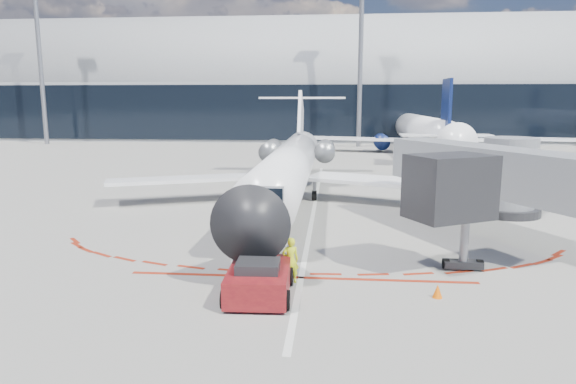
# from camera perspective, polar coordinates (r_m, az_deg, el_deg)

# --- Properties ---
(ground) EXTENTS (260.00, 260.00, 0.00)m
(ground) POSITION_cam_1_polar(r_m,az_deg,el_deg) (32.01, 2.77, -2.56)
(ground) COLOR slate
(ground) RESTS_ON ground
(apron_centerline) EXTENTS (0.25, 40.00, 0.01)m
(apron_centerline) POSITION_cam_1_polar(r_m,az_deg,el_deg) (33.96, 2.91, -1.81)
(apron_centerline) COLOR silver
(apron_centerline) RESTS_ON ground
(apron_stop_bar) EXTENTS (14.00, 0.25, 0.01)m
(apron_stop_bar) POSITION_cam_1_polar(r_m,az_deg,el_deg) (20.96, 1.46, -9.49)
(apron_stop_bar) COLOR maroon
(apron_stop_bar) RESTS_ON ground
(terminal_building) EXTENTS (150.00, 24.15, 24.00)m
(terminal_building) POSITION_cam_1_polar(r_m,az_deg,el_deg) (96.19, 4.44, 11.04)
(terminal_building) COLOR #96999C
(terminal_building) RESTS_ON ground
(jet_bridge) EXTENTS (10.03, 15.20, 4.90)m
(jet_bridge) POSITION_cam_1_polar(r_m,az_deg,el_deg) (29.74, 21.79, 1.63)
(jet_bridge) COLOR gray
(jet_bridge) RESTS_ON ground
(light_mast_west) EXTENTS (0.70, 0.70, 25.00)m
(light_mast_west) POSITION_cam_1_polar(r_m,az_deg,el_deg) (91.86, -25.80, 12.61)
(light_mast_west) COLOR gray
(light_mast_west) RESTS_ON ground
(light_mast_centre) EXTENTS (0.70, 0.70, 25.00)m
(light_mast_centre) POSITION_cam_1_polar(r_m,az_deg,el_deg) (79.47, 8.04, 14.03)
(light_mast_centre) COLOR gray
(light_mast_centre) RESTS_ON ground
(regional_jet) EXTENTS (25.56, 31.52, 7.89)m
(regional_jet) POSITION_cam_1_polar(r_m,az_deg,el_deg) (34.86, 0.16, 2.90)
(regional_jet) COLOR white
(regional_jet) RESTS_ON ground
(pushback_tug) EXTENTS (2.46, 5.55, 1.43)m
(pushback_tug) POSITION_cam_1_polar(r_m,az_deg,el_deg) (18.91, -3.24, -9.70)
(pushback_tug) COLOR #540C12
(pushback_tug) RESTS_ON ground
(ramp_worker) EXTENTS (0.77, 0.61, 1.83)m
(ramp_worker) POSITION_cam_1_polar(r_m,az_deg,el_deg) (20.12, 0.26, -7.59)
(ramp_worker) COLOR #E8FB1A
(ramp_worker) RESTS_ON ground
(uld_container) EXTENTS (2.63, 2.39, 2.09)m
(uld_container) POSITION_cam_1_polar(r_m,az_deg,el_deg) (27.97, -2.58, -2.26)
(uld_container) COLOR black
(uld_container) RESTS_ON ground
(safety_cone_right) EXTENTS (0.36, 0.36, 0.50)m
(safety_cone_right) POSITION_cam_1_polar(r_m,az_deg,el_deg) (19.65, 16.28, -10.53)
(safety_cone_right) COLOR #F35F05
(safety_cone_right) RESTS_ON ground
(bg_airliner_0) EXTENTS (35.84, 37.95, 11.60)m
(bg_airliner_0) POSITION_cam_1_polar(r_m,az_deg,el_deg) (72.55, 14.66, 8.88)
(bg_airliner_0) COLOR white
(bg_airliner_0) RESTS_ON ground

